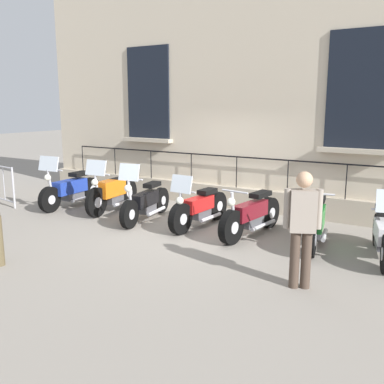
{
  "coord_description": "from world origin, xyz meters",
  "views": [
    {
      "loc": [
        7.63,
        4.57,
        2.59
      ],
      "look_at": [
        0.09,
        0.0,
        0.8
      ],
      "focal_mm": 40.55,
      "sensor_mm": 36.0,
      "label": 1
    }
  ],
  "objects_px": {
    "motorcycle_black": "(146,202)",
    "motorcycle_maroon": "(251,216)",
    "motorcycle_blue": "(71,189)",
    "motorcycle_red": "(199,208)",
    "motorcycle_green": "(315,224)",
    "motorcycle_white": "(383,236)",
    "pedestrian_standing": "(302,223)",
    "motorcycle_orange": "(112,192)"
  },
  "relations": [
    {
      "from": "motorcycle_black",
      "to": "motorcycle_maroon",
      "type": "relative_size",
      "value": 1.0
    },
    {
      "from": "motorcycle_black",
      "to": "motorcycle_blue",
      "type": "bearing_deg",
      "value": -92.38
    },
    {
      "from": "motorcycle_black",
      "to": "motorcycle_maroon",
      "type": "height_order",
      "value": "motorcycle_black"
    },
    {
      "from": "motorcycle_blue",
      "to": "motorcycle_red",
      "type": "bearing_deg",
      "value": 91.13
    },
    {
      "from": "motorcycle_black",
      "to": "motorcycle_green",
      "type": "relative_size",
      "value": 1.12
    },
    {
      "from": "motorcycle_blue",
      "to": "motorcycle_maroon",
      "type": "xyz_separation_m",
      "value": [
        -0.06,
        4.99,
        -0.03
      ]
    },
    {
      "from": "motorcycle_blue",
      "to": "motorcycle_green",
      "type": "relative_size",
      "value": 1.14
    },
    {
      "from": "motorcycle_red",
      "to": "motorcycle_maroon",
      "type": "xyz_separation_m",
      "value": [
        0.01,
        1.21,
        0.0
      ]
    },
    {
      "from": "motorcycle_red",
      "to": "motorcycle_maroon",
      "type": "distance_m",
      "value": 1.21
    },
    {
      "from": "motorcycle_white",
      "to": "pedestrian_standing",
      "type": "distance_m",
      "value": 2.15
    },
    {
      "from": "motorcycle_black",
      "to": "motorcycle_maroon",
      "type": "bearing_deg",
      "value": 93.77
    },
    {
      "from": "motorcycle_orange",
      "to": "motorcycle_green",
      "type": "xyz_separation_m",
      "value": [
        0.07,
        4.98,
        -0.05
      ]
    },
    {
      "from": "motorcycle_black",
      "to": "motorcycle_green",
      "type": "xyz_separation_m",
      "value": [
        -0.16,
        3.78,
        0.0
      ]
    },
    {
      "from": "motorcycle_green",
      "to": "pedestrian_standing",
      "type": "relative_size",
      "value": 1.11
    },
    {
      "from": "pedestrian_standing",
      "to": "motorcycle_black",
      "type": "bearing_deg",
      "value": -113.66
    },
    {
      "from": "motorcycle_black",
      "to": "motorcycle_red",
      "type": "bearing_deg",
      "value": 97.79
    },
    {
      "from": "motorcycle_blue",
      "to": "motorcycle_black",
      "type": "distance_m",
      "value": 2.48
    },
    {
      "from": "motorcycle_black",
      "to": "motorcycle_maroon",
      "type": "distance_m",
      "value": 2.51
    },
    {
      "from": "motorcycle_white",
      "to": "motorcycle_blue",
      "type": "bearing_deg",
      "value": -90.13
    },
    {
      "from": "motorcycle_black",
      "to": "motorcycle_red",
      "type": "height_order",
      "value": "motorcycle_black"
    },
    {
      "from": "motorcycle_blue",
      "to": "motorcycle_green",
      "type": "distance_m",
      "value": 6.26
    },
    {
      "from": "motorcycle_blue",
      "to": "motorcycle_white",
      "type": "distance_m",
      "value": 7.45
    },
    {
      "from": "motorcycle_orange",
      "to": "pedestrian_standing",
      "type": "bearing_deg",
      "value": 69.02
    },
    {
      "from": "motorcycle_white",
      "to": "motorcycle_red",
      "type": "bearing_deg",
      "value": -91.42
    },
    {
      "from": "pedestrian_standing",
      "to": "motorcycle_maroon",
      "type": "bearing_deg",
      "value": -140.66
    },
    {
      "from": "pedestrian_standing",
      "to": "motorcycle_white",
      "type": "bearing_deg",
      "value": 156.11
    },
    {
      "from": "motorcycle_red",
      "to": "motorcycle_white",
      "type": "height_order",
      "value": "motorcycle_white"
    },
    {
      "from": "motorcycle_blue",
      "to": "motorcycle_orange",
      "type": "relative_size",
      "value": 1.07
    },
    {
      "from": "motorcycle_orange",
      "to": "motorcycle_maroon",
      "type": "bearing_deg",
      "value": 88.92
    },
    {
      "from": "motorcycle_red",
      "to": "pedestrian_standing",
      "type": "relative_size",
      "value": 1.21
    },
    {
      "from": "motorcycle_maroon",
      "to": "motorcycle_red",
      "type": "bearing_deg",
      "value": -90.58
    },
    {
      "from": "motorcycle_black",
      "to": "pedestrian_standing",
      "type": "relative_size",
      "value": 1.24
    },
    {
      "from": "motorcycle_orange",
      "to": "motorcycle_black",
      "type": "relative_size",
      "value": 0.95
    },
    {
      "from": "motorcycle_maroon",
      "to": "motorcycle_green",
      "type": "distance_m",
      "value": 1.27
    },
    {
      "from": "motorcycle_orange",
      "to": "motorcycle_white",
      "type": "distance_m",
      "value": 6.17
    },
    {
      "from": "motorcycle_red",
      "to": "motorcycle_maroon",
      "type": "height_order",
      "value": "motorcycle_red"
    },
    {
      "from": "motorcycle_orange",
      "to": "pedestrian_standing",
      "type": "distance_m",
      "value": 5.73
    },
    {
      "from": "motorcycle_orange",
      "to": "motorcycle_blue",
      "type": "bearing_deg",
      "value": -84.11
    },
    {
      "from": "motorcycle_red",
      "to": "motorcycle_blue",
      "type": "bearing_deg",
      "value": -88.87
    },
    {
      "from": "motorcycle_black",
      "to": "motorcycle_green",
      "type": "bearing_deg",
      "value": 92.44
    },
    {
      "from": "motorcycle_orange",
      "to": "motorcycle_red",
      "type": "xyz_separation_m",
      "value": [
        0.06,
        2.5,
        -0.07
      ]
    },
    {
      "from": "motorcycle_orange",
      "to": "motorcycle_maroon",
      "type": "distance_m",
      "value": 3.71
    }
  ]
}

